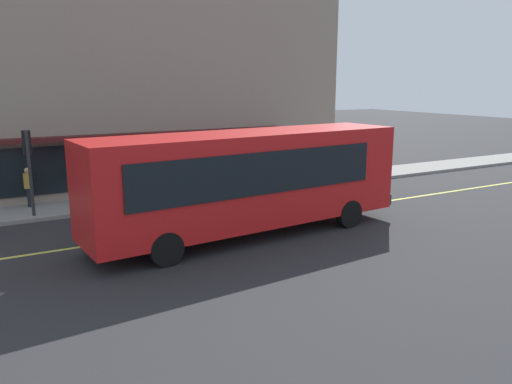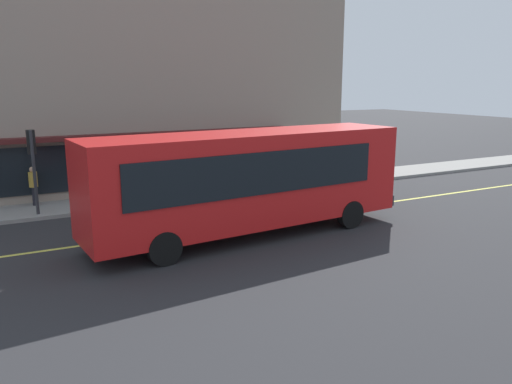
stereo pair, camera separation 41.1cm
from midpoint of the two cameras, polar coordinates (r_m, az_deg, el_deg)
The scene contains 7 objects.
ground at distance 18.65m, azimuth -0.94°, elevation -3.52°, with size 120.00×120.00×0.00m, color #28282B.
sidewalk at distance 23.18m, azimuth -6.63°, elevation -0.27°, with size 80.00×2.57×0.15m, color gray.
lane_centre_stripe at distance 18.65m, azimuth -0.94°, elevation -3.51°, with size 36.00×0.16×0.01m, color #D8D14C.
storefront_building at distance 27.23m, azimuth -18.53°, elevation 13.04°, with size 25.40×9.44×11.47m.
bus at distance 16.71m, azimuth 0.06°, elevation 1.61°, with size 11.29×3.37×3.50m.
traffic_light at distance 20.67m, azimuth -23.48°, elevation 4.19°, with size 0.30×0.52×3.20m.
pedestrian_at_corner at distance 22.29m, azimuth -23.40°, elevation 0.99°, with size 0.34×0.34×1.60m.
Camera 2 is at (-7.88, -16.13, 5.09)m, focal length 35.37 mm.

